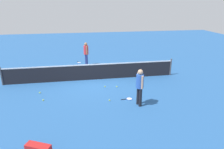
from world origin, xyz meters
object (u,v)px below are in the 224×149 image
object	(u,v)px
player_far_side	(86,52)
tennis_ball_stray_left	(138,98)
tennis_racket_near_player	(129,99)
equipment_bag	(37,149)
tennis_racket_far_player	(79,63)
tennis_ball_stray_right	(40,93)
tennis_ball_baseline	(43,100)
tennis_ball_near_player	(110,100)
tennis_ball_midcourt	(105,87)
tennis_ball_by_net	(117,87)
player_near_side	(140,84)

from	to	relation	value
player_far_side	tennis_ball_stray_left	distance (m)	6.40
tennis_racket_near_player	equipment_bag	xyz separation A→B (m)	(-3.71, -3.14, 0.13)
tennis_racket_far_player	tennis_ball_stray_right	xyz separation A→B (m)	(-2.07, -5.30, 0.02)
tennis_ball_baseline	tennis_racket_near_player	bearing A→B (deg)	-7.14
player_far_side	tennis_racket_near_player	xyz separation A→B (m)	(1.71, -5.89, -1.00)
player_far_side	tennis_ball_stray_right	distance (m)	5.28
tennis_ball_near_player	tennis_ball_midcourt	distance (m)	1.69
tennis_ball_midcourt	tennis_ball_stray_right	xyz separation A→B (m)	(-3.40, -0.23, 0.00)
tennis_ball_near_player	tennis_ball_stray_right	bearing A→B (deg)	156.72
tennis_ball_by_net	tennis_ball_stray_left	xyz separation A→B (m)	(0.75, -1.58, 0.00)
player_far_side	tennis_ball_midcourt	xyz separation A→B (m)	(0.78, -4.24, -0.98)
tennis_racket_far_player	player_near_side	bearing A→B (deg)	-70.85
tennis_racket_far_player	tennis_ball_midcourt	distance (m)	5.24
tennis_ball_midcourt	tennis_ball_stray_right	distance (m)	3.41
tennis_racket_near_player	tennis_ball_stray_right	xyz separation A→B (m)	(-4.33, 1.42, 0.02)
tennis_ball_near_player	tennis_ball_stray_right	size ratio (longest dim) A/B	1.00
tennis_ball_near_player	tennis_ball_midcourt	world-z (taller)	same
tennis_racket_far_player	tennis_ball_by_net	size ratio (longest dim) A/B	9.20
tennis_ball_baseline	tennis_ball_stray_left	size ratio (longest dim) A/B	1.00
tennis_racket_near_player	tennis_ball_near_player	distance (m)	0.95
tennis_racket_far_player	equipment_bag	xyz separation A→B (m)	(-1.45, -9.86, 0.13)
tennis_ball_stray_right	equipment_bag	xyz separation A→B (m)	(0.62, -4.56, 0.11)
player_near_side	equipment_bag	distance (m)	4.79
tennis_ball_by_net	tennis_racket_near_player	bearing A→B (deg)	-79.25
tennis_ball_baseline	tennis_ball_stray_left	xyz separation A→B (m)	(4.51, -0.56, 0.00)
tennis_ball_by_net	tennis_ball_midcourt	xyz separation A→B (m)	(-0.64, 0.13, 0.00)
tennis_ball_stray_right	tennis_ball_near_player	bearing A→B (deg)	-23.28
tennis_ball_midcourt	player_near_side	bearing A→B (deg)	-61.93
tennis_ball_by_net	tennis_ball_baseline	bearing A→B (deg)	-164.91
tennis_racket_far_player	tennis_ball_baseline	distance (m)	6.46
tennis_racket_far_player	tennis_ball_stray_left	xyz separation A→B (m)	(2.72, -6.77, 0.02)
tennis_ball_near_player	tennis_ball_baseline	size ratio (longest dim) A/B	1.00
tennis_ball_near_player	tennis_ball_stray_left	xyz separation A→B (m)	(1.41, -0.01, 0.00)
tennis_ball_near_player	tennis_ball_by_net	bearing A→B (deg)	67.22
tennis_racket_far_player	equipment_bag	bearing A→B (deg)	-98.36
tennis_ball_baseline	tennis_ball_stray_left	distance (m)	4.55
player_near_side	tennis_racket_near_player	distance (m)	1.24
tennis_ball_near_player	tennis_ball_baseline	bearing A→B (deg)	169.95
tennis_ball_midcourt	player_far_side	bearing A→B (deg)	100.37
tennis_ball_near_player	equipment_bag	size ratio (longest dim) A/B	0.08
tennis_ball_near_player	player_near_side	bearing A→B (deg)	-26.52
tennis_ball_stray_left	tennis_ball_stray_right	bearing A→B (deg)	162.95
player_far_side	tennis_ball_by_net	xyz separation A→B (m)	(1.42, -4.37, -0.98)
tennis_racket_near_player	tennis_racket_far_player	distance (m)	7.09
tennis_ball_midcourt	tennis_racket_far_player	bearing A→B (deg)	104.71
tennis_ball_near_player	tennis_ball_baseline	distance (m)	3.15
player_near_side	equipment_bag	size ratio (longest dim) A/B	2.02
player_far_side	player_near_side	bearing A→B (deg)	-72.96
tennis_ball_near_player	tennis_ball_stray_right	world-z (taller)	same
player_far_side	tennis_racket_far_player	bearing A→B (deg)	123.89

